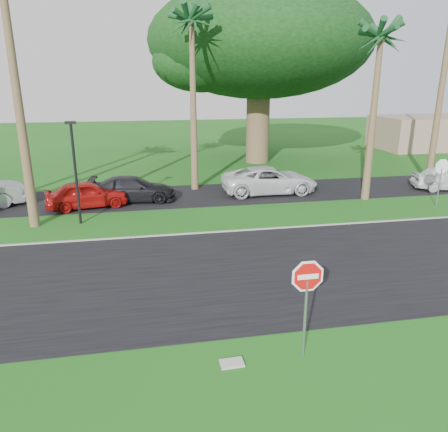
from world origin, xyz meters
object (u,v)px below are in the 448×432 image
car_dark (133,189)px  car_minivan (270,180)px  stop_sign_near (307,289)px  car_red (87,195)px  stop_sign_far (441,173)px

car_dark → car_minivan: bearing=-83.1°
stop_sign_near → car_red: 15.53m
stop_sign_near → stop_sign_far: (11.50, 11.00, 0.00)m
stop_sign_far → car_red: 18.23m
stop_sign_near → car_minivan: stop_sign_near is taller
car_red → car_minivan: bearing=-94.4°
stop_sign_near → car_dark: (-4.12, 14.92, -1.11)m
stop_sign_far → car_minivan: (-7.87, 4.20, -1.01)m
car_dark → car_minivan: size_ratio=0.83×
car_red → car_dark: 2.46m
stop_sign_far → car_minivan: 8.98m
car_red → car_dark: (2.32, 0.83, -0.04)m
car_red → car_minivan: size_ratio=0.75×
car_red → stop_sign_far: bearing=-110.5°
car_dark → car_red: bearing=114.5°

